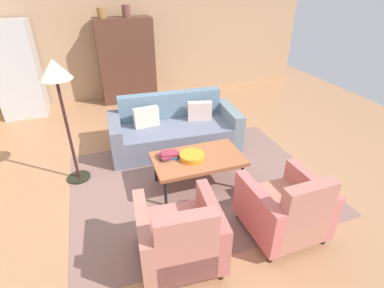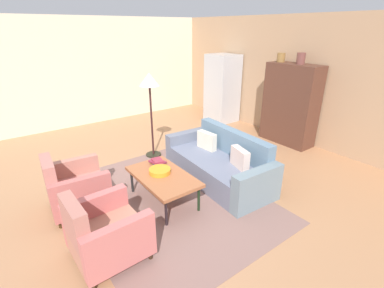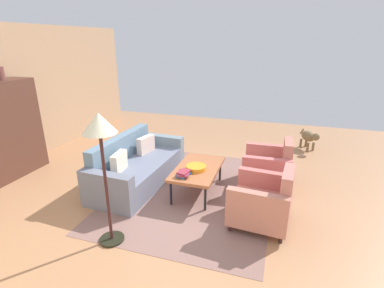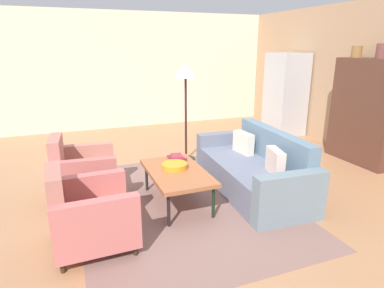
{
  "view_description": "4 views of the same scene",
  "coord_description": "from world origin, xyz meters",
  "px_view_note": "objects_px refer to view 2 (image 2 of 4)",
  "views": [
    {
      "loc": [
        -0.92,
        -3.4,
        2.58
      ],
      "look_at": [
        0.19,
        -0.17,
        0.62
      ],
      "focal_mm": 27.81,
      "sensor_mm": 36.0,
      "label": 1
    },
    {
      "loc": [
        3.49,
        -2.12,
        2.53
      ],
      "look_at": [
        0.16,
        0.35,
        0.79
      ],
      "focal_mm": 26.13,
      "sensor_mm": 36.0,
      "label": 2
    },
    {
      "loc": [
        -4.03,
        -1.51,
        2.49
      ],
      "look_at": [
        0.43,
        -0.1,
        0.8
      ],
      "focal_mm": 27.09,
      "sensor_mm": 36.0,
      "label": 3
    },
    {
      "loc": [
        4.03,
        -1.51,
        2.01
      ],
      "look_at": [
        -0.02,
        0.05,
        0.71
      ],
      "focal_mm": 30.87,
      "sensor_mm": 36.0,
      "label": 4
    }
  ],
  "objects_px": {
    "vase_tall": "(281,57)",
    "vase_round": "(301,58)",
    "armchair_right": "(103,234)",
    "fruit_bowl": "(160,171)",
    "refrigerator": "(222,88)",
    "cabinet": "(290,105)",
    "floor_lamp": "(150,88)",
    "armchair_left": "(73,189)",
    "book_stack": "(158,162)",
    "couch": "(221,164)",
    "coffee_table": "(163,177)"
  },
  "relations": [
    {
      "from": "vase_tall",
      "to": "vase_round",
      "type": "height_order",
      "value": "vase_round"
    },
    {
      "from": "armchair_right",
      "to": "fruit_bowl",
      "type": "relative_size",
      "value": 2.64
    },
    {
      "from": "refrigerator",
      "to": "cabinet",
      "type": "bearing_deg",
      "value": 2.75
    },
    {
      "from": "armchair_right",
      "to": "floor_lamp",
      "type": "xyz_separation_m",
      "value": [
        -2.18,
        1.87,
        1.1
      ]
    },
    {
      "from": "cabinet",
      "to": "vase_round",
      "type": "height_order",
      "value": "vase_round"
    },
    {
      "from": "vase_tall",
      "to": "refrigerator",
      "type": "height_order",
      "value": "vase_tall"
    },
    {
      "from": "fruit_bowl",
      "to": "vase_round",
      "type": "xyz_separation_m",
      "value": [
        -0.2,
        3.61,
        1.43
      ]
    },
    {
      "from": "armchair_right",
      "to": "armchair_left",
      "type": "bearing_deg",
      "value": 178.35
    },
    {
      "from": "armchair_right",
      "to": "vase_tall",
      "type": "distance_m",
      "value": 5.21
    },
    {
      "from": "vase_round",
      "to": "floor_lamp",
      "type": "height_order",
      "value": "vase_round"
    },
    {
      "from": "fruit_bowl",
      "to": "vase_tall",
      "type": "relative_size",
      "value": 1.68
    },
    {
      "from": "armchair_right",
      "to": "book_stack",
      "type": "height_order",
      "value": "armchair_right"
    },
    {
      "from": "couch",
      "to": "vase_round",
      "type": "distance_m",
      "value": 2.94
    },
    {
      "from": "armchair_left",
      "to": "cabinet",
      "type": "xyz_separation_m",
      "value": [
        0.22,
        4.79,
        0.56
      ]
    },
    {
      "from": "fruit_bowl",
      "to": "book_stack",
      "type": "relative_size",
      "value": 1.15
    },
    {
      "from": "armchair_left",
      "to": "cabinet",
      "type": "relative_size",
      "value": 0.49
    },
    {
      "from": "armchair_left",
      "to": "armchair_right",
      "type": "relative_size",
      "value": 1.0
    },
    {
      "from": "couch",
      "to": "book_stack",
      "type": "relative_size",
      "value": 7.36
    },
    {
      "from": "book_stack",
      "to": "floor_lamp",
      "type": "distance_m",
      "value": 1.65
    },
    {
      "from": "armchair_right",
      "to": "fruit_bowl",
      "type": "height_order",
      "value": "armchair_right"
    },
    {
      "from": "couch",
      "to": "armchair_left",
      "type": "height_order",
      "value": "armchair_left"
    },
    {
      "from": "book_stack",
      "to": "floor_lamp",
      "type": "bearing_deg",
      "value": 154.43
    },
    {
      "from": "fruit_bowl",
      "to": "cabinet",
      "type": "xyz_separation_m",
      "value": [
        -0.3,
        3.62,
        0.41
      ]
    },
    {
      "from": "fruit_bowl",
      "to": "refrigerator",
      "type": "xyz_separation_m",
      "value": [
        -2.47,
        3.51,
        0.43
      ]
    },
    {
      "from": "vase_tall",
      "to": "couch",
      "type": "bearing_deg",
      "value": -72.04
    },
    {
      "from": "armchair_right",
      "to": "cabinet",
      "type": "bearing_deg",
      "value": 99.98
    },
    {
      "from": "vase_round",
      "to": "refrigerator",
      "type": "distance_m",
      "value": 2.49
    },
    {
      "from": "armchair_right",
      "to": "refrigerator",
      "type": "bearing_deg",
      "value": 122.4
    },
    {
      "from": "refrigerator",
      "to": "vase_round",
      "type": "bearing_deg",
      "value": 2.51
    },
    {
      "from": "armchair_right",
      "to": "vase_round",
      "type": "distance_m",
      "value": 5.11
    },
    {
      "from": "cabinet",
      "to": "vase_tall",
      "type": "xyz_separation_m",
      "value": [
        -0.4,
        -0.0,
        1.0
      ]
    },
    {
      "from": "cabinet",
      "to": "refrigerator",
      "type": "height_order",
      "value": "refrigerator"
    },
    {
      "from": "coffee_table",
      "to": "cabinet",
      "type": "bearing_deg",
      "value": 96.03
    },
    {
      "from": "armchair_right",
      "to": "book_stack",
      "type": "bearing_deg",
      "value": 125.26
    },
    {
      "from": "coffee_table",
      "to": "vase_round",
      "type": "distance_m",
      "value": 3.92
    },
    {
      "from": "coffee_table",
      "to": "refrigerator",
      "type": "relative_size",
      "value": 0.65
    },
    {
      "from": "vase_round",
      "to": "fruit_bowl",
      "type": "bearing_deg",
      "value": -86.88
    },
    {
      "from": "fruit_bowl",
      "to": "book_stack",
      "type": "bearing_deg",
      "value": 156.4
    },
    {
      "from": "book_stack",
      "to": "couch",
      "type": "bearing_deg",
      "value": 70.8
    },
    {
      "from": "armchair_left",
      "to": "book_stack",
      "type": "relative_size",
      "value": 3.02
    },
    {
      "from": "vase_round",
      "to": "refrigerator",
      "type": "xyz_separation_m",
      "value": [
        -2.28,
        -0.1,
        -0.99
      ]
    },
    {
      "from": "couch",
      "to": "coffee_table",
      "type": "bearing_deg",
      "value": 92.8
    },
    {
      "from": "armchair_right",
      "to": "vase_round",
      "type": "bearing_deg",
      "value": 98.84
    },
    {
      "from": "fruit_bowl",
      "to": "refrigerator",
      "type": "height_order",
      "value": "refrigerator"
    },
    {
      "from": "couch",
      "to": "coffee_table",
      "type": "distance_m",
      "value": 1.19
    },
    {
      "from": "couch",
      "to": "coffee_table",
      "type": "relative_size",
      "value": 1.79
    },
    {
      "from": "armchair_right",
      "to": "refrigerator",
      "type": "distance_m",
      "value": 5.68
    },
    {
      "from": "refrigerator",
      "to": "floor_lamp",
      "type": "xyz_separation_m",
      "value": [
        0.98,
        -2.81,
        0.52
      ]
    },
    {
      "from": "coffee_table",
      "to": "cabinet",
      "type": "xyz_separation_m",
      "value": [
        -0.38,
        3.62,
        0.48
      ]
    },
    {
      "from": "vase_round",
      "to": "armchair_left",
      "type": "bearing_deg",
      "value": -93.86
    }
  ]
}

